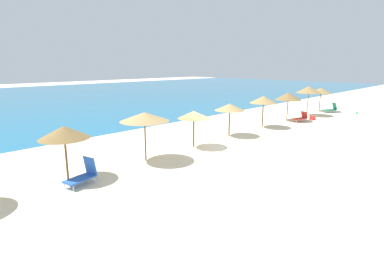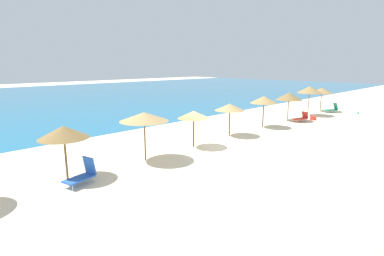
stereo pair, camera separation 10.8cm
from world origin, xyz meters
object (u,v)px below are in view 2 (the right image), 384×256
object	(u,v)px
beach_umbrella_4	(144,117)
lounge_chair_0	(83,174)
lounge_chair_2	(332,109)
beach_ball	(358,113)
beach_umbrella_9	(310,90)
cooler_box	(313,118)
beach_umbrella_6	(230,107)
lounge_chair_1	(301,118)
beach_umbrella_7	(264,100)
beach_umbrella_10	(322,91)
beach_umbrella_3	(64,132)
beach_umbrella_8	(289,96)
beach_umbrella_5	(194,115)

from	to	relation	value
beach_umbrella_4	lounge_chair_0	bearing A→B (deg)	-169.52
lounge_chair_2	beach_ball	distance (m)	2.58
beach_umbrella_9	cooler_box	bearing A→B (deg)	-144.29
beach_umbrella_6	lounge_chair_1	size ratio (longest dim) A/B	1.43
beach_umbrella_7	beach_umbrella_10	bearing A→B (deg)	0.98
beach_umbrella_7	lounge_chair_0	distance (m)	16.48
beach_umbrella_3	lounge_chair_1	bearing A→B (deg)	-2.89
beach_umbrella_3	beach_umbrella_10	xyz separation A→B (m)	(28.85, 0.21, 0.12)
beach_umbrella_3	lounge_chair_0	size ratio (longest dim) A/B	1.69
beach_umbrella_9	beach_umbrella_8	bearing A→B (deg)	179.20
beach_umbrella_6	beach_ball	size ratio (longest dim) A/B	9.94
beach_ball	beach_umbrella_6	bearing A→B (deg)	168.69
lounge_chair_0	lounge_chair_2	world-z (taller)	lounge_chair_0
beach_umbrella_9	beach_umbrella_10	xyz separation A→B (m)	(3.75, 0.26, -0.34)
lounge_chair_1	lounge_chair_2	size ratio (longest dim) A/B	1.08
beach_umbrella_4	lounge_chair_1	bearing A→B (deg)	-2.59
beach_umbrella_9	beach_ball	bearing A→B (deg)	-35.81
lounge_chair_1	beach_umbrella_5	bearing A→B (deg)	100.80
lounge_chair_0	beach_ball	world-z (taller)	lounge_chair_0
beach_umbrella_8	beach_umbrella_5	bearing A→B (deg)	-178.85
beach_umbrella_3	beach_umbrella_4	world-z (taller)	beach_umbrella_4
beach_umbrella_5	beach_umbrella_3	bearing A→B (deg)	178.22
beach_umbrella_5	cooler_box	bearing A→B (deg)	-4.90
beach_umbrella_7	lounge_chair_2	bearing A→B (deg)	-4.85
beach_umbrella_3	beach_umbrella_8	xyz separation A→B (m)	(20.90, 0.01, 0.08)
beach_umbrella_4	beach_umbrella_10	xyz separation A→B (m)	(24.63, 0.52, -0.11)
beach_umbrella_6	beach_ball	distance (m)	18.12
beach_umbrella_10	lounge_chair_2	distance (m)	2.30
beach_umbrella_4	lounge_chair_2	distance (m)	24.80
beach_umbrella_6	beach_umbrella_7	xyz separation A→B (m)	(4.44, -0.08, 0.19)
beach_umbrella_3	beach_umbrella_5	bearing A→B (deg)	-1.78
lounge_chair_2	beach_ball	xyz separation A→B (m)	(0.88, -2.41, -0.30)
lounge_chair_0	lounge_chair_2	bearing A→B (deg)	-103.18
beach_umbrella_10	lounge_chair_2	size ratio (longest dim) A/B	1.71
beach_umbrella_6	beach_umbrella_4	bearing A→B (deg)	-177.23
beach_umbrella_4	beach_umbrella_5	xyz separation A→B (m)	(3.83, 0.05, -0.35)
beach_umbrella_8	lounge_chair_1	xyz separation A→B (m)	(0.50, -1.09, -1.95)
beach_umbrella_3	beach_umbrella_5	world-z (taller)	beach_umbrella_3
beach_umbrella_4	beach_ball	bearing A→B (deg)	-7.01
beach_umbrella_7	beach_umbrella_9	distance (m)	8.51
beach_umbrella_5	lounge_chair_0	size ratio (longest dim) A/B	1.58
beach_umbrella_9	lounge_chair_0	bearing A→B (deg)	-177.73
beach_umbrella_8	lounge_chair_1	world-z (taller)	beach_umbrella_8
beach_umbrella_3	cooler_box	distance (m)	23.18
lounge_chair_0	lounge_chair_1	bearing A→B (deg)	-103.29
lounge_chair_0	cooler_box	bearing A→B (deg)	-104.43
cooler_box	beach_umbrella_9	bearing A→B (deg)	35.71
beach_umbrella_8	beach_umbrella_10	bearing A→B (deg)	1.47
beach_umbrella_4	beach_umbrella_6	world-z (taller)	beach_umbrella_4
lounge_chair_2	beach_ball	size ratio (longest dim) A/B	6.41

